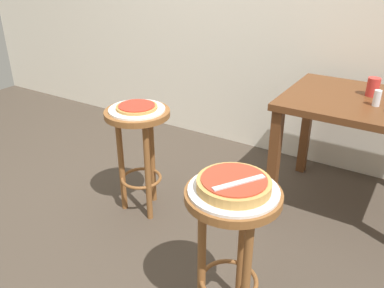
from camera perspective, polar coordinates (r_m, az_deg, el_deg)
The scene contains 11 objects.
ground_plane at distance 2.44m, azimuth -12.19°, elevation -13.33°, with size 6.00×6.00×0.00m, color #42382D.
stool_foreground at distance 1.66m, azimuth 5.63°, elevation -11.89°, with size 0.38×0.38×0.68m.
serving_plate_foreground at distance 1.56m, azimuth 5.92°, elevation -6.56°, with size 0.35×0.35×0.01m, color silver.
pizza_foreground at distance 1.54m, azimuth 5.96°, elevation -5.67°, with size 0.29×0.29×0.05m.
stool_middle at distance 2.42m, azimuth -7.57°, elevation 0.83°, with size 0.38×0.38×0.68m.
serving_plate_middle at distance 2.35m, azimuth -7.82°, elevation 4.88°, with size 0.33×0.33×0.01m, color white.
pizza_middle at distance 2.34m, azimuth -7.85°, elevation 5.24°, with size 0.24×0.24×0.02m.
dining_table at distance 2.56m, azimuth 23.77°, elevation 3.19°, with size 0.97×0.73×0.74m.
cup_far_edge at distance 2.60m, azimuth 24.31°, elevation 7.39°, with size 0.07×0.07×0.11m, color red.
condiment_shaker at distance 2.43m, azimuth 24.77°, elevation 5.93°, with size 0.04×0.04×0.09m, color white.
pizza_server_knife at distance 1.50m, azimuth 6.70°, elevation -5.45°, with size 0.22×0.02×0.01m, color silver.
Camera 1 is at (1.40, -1.30, 1.52)m, focal length 37.59 mm.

